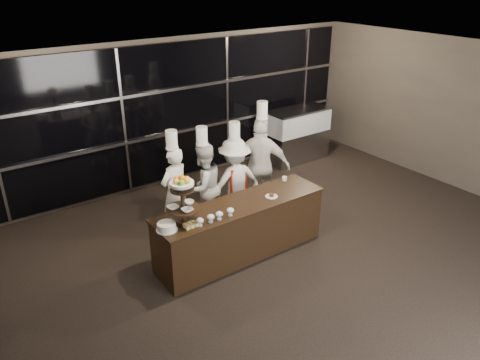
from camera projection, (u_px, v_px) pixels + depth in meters
room at (365, 203)px, 5.98m from camera, size 10.00×10.00×10.00m
window_wall at (178, 112)px, 9.62m from camera, size 8.60×0.10×2.80m
buffet_counter at (241, 229)px, 7.39m from camera, size 2.84×0.74×0.92m
display_stand at (182, 196)px, 6.50m from camera, size 0.48×0.48×0.74m
compotes at (215, 216)px, 6.69m from camera, size 0.63×0.11×0.12m
layer_cake at (167, 227)px, 6.46m from camera, size 0.30×0.30×0.11m
pastry_squares at (191, 225)px, 6.55m from camera, size 0.20×0.13×0.05m
small_plate at (272, 196)px, 7.40m from camera, size 0.20×0.20×0.05m
chef_cup at (284, 179)px, 7.95m from camera, size 0.08×0.08×0.07m
display_case at (298, 132)px, 10.96m from camera, size 1.51×0.66×1.24m
chef_a at (175, 190)px, 7.87m from camera, size 0.65×0.52×1.87m
chef_b at (204, 186)px, 8.06m from camera, size 0.84×0.70×1.86m
chef_c at (235, 181)px, 8.25m from camera, size 1.07×0.68×1.88m
chef_d at (261, 165)px, 8.56m from camera, size 1.07×1.07×2.12m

